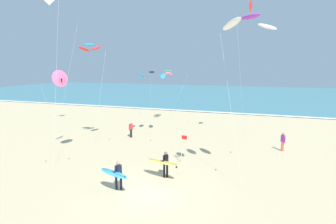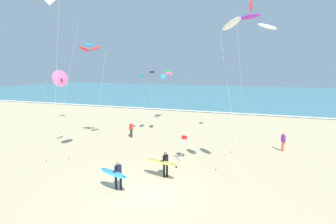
{
  "view_description": "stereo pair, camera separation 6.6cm",
  "coord_description": "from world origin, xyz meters",
  "views": [
    {
      "loc": [
        5.72,
        -12.81,
        6.98
      ],
      "look_at": [
        -0.61,
        5.53,
        3.68
      ],
      "focal_mm": 28.36,
      "sensor_mm": 36.0,
      "label": 1
    },
    {
      "loc": [
        5.79,
        -12.79,
        6.98
      ],
      "look_at": [
        -0.61,
        5.53,
        3.68
      ],
      "focal_mm": 28.36,
      "sensor_mm": 36.0,
      "label": 2
    }
  ],
  "objects": [
    {
      "name": "ocean_water",
      "position": [
        0.0,
        57.49,
        0.04
      ],
      "size": [
        160.0,
        60.0,
        0.08
      ],
      "primitive_type": "cube",
      "color": "teal",
      "rests_on": "ground"
    },
    {
      "name": "kite_arc_cobalt_outer",
      "position": [
        -8.4,
        7.28,
        8.64
      ],
      "size": [
        2.55,
        2.53,
        8.97
      ],
      "color": "red",
      "rests_on": "ground"
    },
    {
      "name": "lifeguard_flag",
      "position": [
        0.56,
        5.33,
        1.27
      ],
      "size": [
        0.44,
        0.05,
        2.1
      ],
      "color": "silver",
      "rests_on": "ground"
    },
    {
      "name": "bystander_purple_top",
      "position": [
        7.82,
        10.61,
        0.81
      ],
      "size": [
        0.35,
        0.4,
        1.59
      ],
      "color": "#D8593F",
      "rests_on": "ground"
    },
    {
      "name": "kite_delta_rose_distant",
      "position": [
        -8.47,
        3.5,
        6.12
      ],
      "size": [
        0.95,
        2.2,
        6.78
      ],
      "color": "pink",
      "rests_on": "ground"
    },
    {
      "name": "surfer_lead",
      "position": [
        -1.66,
        -0.37,
        1.04
      ],
      "size": [
        2.01,
        1.13,
        1.71
      ],
      "color": "black",
      "rests_on": "ground"
    },
    {
      "name": "kite_diamond_scarlet_near",
      "position": [
        4.58,
        12.26,
        11.67
      ],
      "size": [
        1.01,
        4.32,
        12.83
      ],
      "color": "red",
      "rests_on": "ground"
    },
    {
      "name": "bystander_red_top",
      "position": [
        -6.22,
        10.42,
        0.81
      ],
      "size": [
        0.3,
        0.46,
        1.59
      ],
      "color": "black",
      "rests_on": "ground"
    },
    {
      "name": "kite_arc_emerald_low",
      "position": [
        -5.2,
        18.81,
        6.26
      ],
      "size": [
        3.22,
        2.43,
        6.57
      ],
      "color": "pink",
      "rests_on": "ground"
    },
    {
      "name": "ground_plane",
      "position": [
        0.0,
        0.0,
        0.0
      ],
      "size": [
        160.0,
        160.0,
        0.0
      ],
      "primitive_type": "plane",
      "color": "#CCB789"
    },
    {
      "name": "kite_diamond_ivory_high",
      "position": [
        -14.8,
        10.08,
        13.03
      ],
      "size": [
        2.64,
        2.13,
        14.29
      ],
      "color": "white",
      "rests_on": "ground"
    },
    {
      "name": "surfer_trailing",
      "position": [
        0.29,
        2.15,
        1.05
      ],
      "size": [
        2.58,
        1.24,
        1.71
      ],
      "color": "black",
      "rests_on": "ground"
    },
    {
      "name": "kite_arc_charcoal_close",
      "position": [
        -4.47,
        11.81,
        6.2
      ],
      "size": [
        2.96,
        3.09,
        6.58
      ],
      "color": "#2D99DB",
      "rests_on": "ground"
    },
    {
      "name": "kite_arc_violet_far",
      "position": [
        5.06,
        2.4,
        9.28
      ],
      "size": [
        3.43,
        3.63,
        9.68
      ],
      "color": "white",
      "rests_on": "ground"
    },
    {
      "name": "shoreline_foam",
      "position": [
        0.0,
        27.79,
        0.09
      ],
      "size": [
        160.0,
        0.98,
        0.01
      ],
      "primitive_type": "cube",
      "color": "white",
      "rests_on": "ocean_water"
    }
  ]
}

